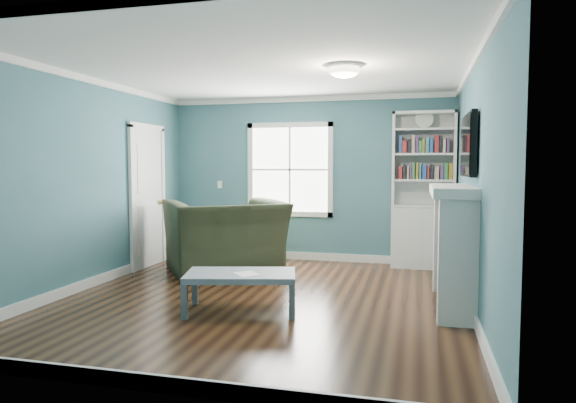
# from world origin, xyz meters

# --- Properties ---
(floor) EXTENTS (5.00, 5.00, 0.00)m
(floor) POSITION_xyz_m (0.00, 0.00, 0.00)
(floor) COLOR black
(floor) RESTS_ON ground
(room_walls) EXTENTS (5.00, 5.00, 5.00)m
(room_walls) POSITION_xyz_m (0.00, 0.00, 1.58)
(room_walls) COLOR #36636F
(room_walls) RESTS_ON ground
(trim) EXTENTS (4.50, 5.00, 2.60)m
(trim) POSITION_xyz_m (0.00, 0.00, 1.24)
(trim) COLOR white
(trim) RESTS_ON ground
(window) EXTENTS (1.40, 0.06, 1.50)m
(window) POSITION_xyz_m (-0.30, 2.49, 1.45)
(window) COLOR white
(window) RESTS_ON room_walls
(bookshelf) EXTENTS (0.90, 0.35, 2.31)m
(bookshelf) POSITION_xyz_m (1.77, 2.30, 0.92)
(bookshelf) COLOR silver
(bookshelf) RESTS_ON ground
(fireplace) EXTENTS (0.44, 1.58, 1.30)m
(fireplace) POSITION_xyz_m (2.08, 0.20, 0.64)
(fireplace) COLOR black
(fireplace) RESTS_ON ground
(tv) EXTENTS (0.06, 1.10, 0.65)m
(tv) POSITION_xyz_m (2.20, 0.20, 1.72)
(tv) COLOR black
(tv) RESTS_ON fireplace
(door) EXTENTS (0.12, 0.98, 2.17)m
(door) POSITION_xyz_m (-2.22, 1.40, 1.07)
(door) COLOR silver
(door) RESTS_ON ground
(ceiling_fixture) EXTENTS (0.38, 0.38, 0.15)m
(ceiling_fixture) POSITION_xyz_m (0.90, 0.10, 2.55)
(ceiling_fixture) COLOR white
(ceiling_fixture) RESTS_ON room_walls
(light_switch) EXTENTS (0.08, 0.01, 0.12)m
(light_switch) POSITION_xyz_m (-1.50, 2.48, 1.20)
(light_switch) COLOR white
(light_switch) RESTS_ON room_walls
(recliner) EXTENTS (1.86, 1.74, 1.36)m
(recliner) POSITION_xyz_m (-0.96, 1.31, 0.68)
(recliner) COLOR #222C1B
(recliner) RESTS_ON ground
(coffee_table) EXTENTS (1.24, 0.86, 0.41)m
(coffee_table) POSITION_xyz_m (-0.07, -0.54, 0.36)
(coffee_table) COLOR #4A5459
(coffee_table) RESTS_ON ground
(paper_sheet) EXTENTS (0.33, 0.33, 0.00)m
(paper_sheet) POSITION_xyz_m (0.01, -0.60, 0.41)
(paper_sheet) COLOR white
(paper_sheet) RESTS_ON coffee_table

